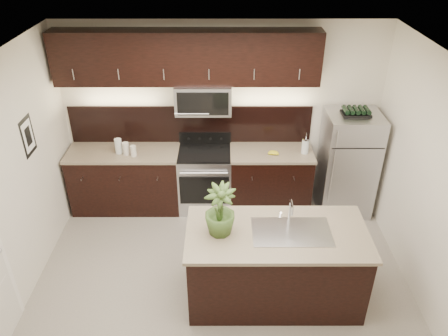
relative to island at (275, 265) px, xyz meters
name	(u,v)px	position (x,y,z in m)	size (l,w,h in m)	color
ground	(222,287)	(-0.60, 0.12, -0.47)	(4.50, 4.50, 0.00)	gray
room_walls	(210,167)	(-0.71, 0.08, 1.22)	(4.52, 4.02, 2.71)	beige
counter_run	(191,179)	(-1.06, 1.81, 0.00)	(3.51, 0.65, 0.94)	black
upper_fixtures	(189,66)	(-1.03, 1.96, 1.67)	(3.49, 0.40, 1.66)	black
island	(275,265)	(0.00, 0.00, 0.00)	(1.96, 0.96, 0.94)	black
sink_faucet	(291,230)	(0.15, 0.01, 0.48)	(0.84, 0.50, 0.28)	silver
refrigerator	(347,164)	(1.20, 1.75, 0.29)	(0.74, 0.67, 1.53)	#B2B2B7
wine_rack	(356,112)	(1.20, 1.75, 1.10)	(0.38, 0.23, 0.09)	black
plant	(220,210)	(-0.62, 0.00, 0.76)	(0.33, 0.33, 0.58)	#354F1F
canisters	(124,148)	(-1.97, 1.73, 0.56)	(0.31, 0.17, 0.22)	silver
french_press	(305,146)	(0.57, 1.76, 0.58)	(0.11, 0.11, 0.31)	silver
bananas	(270,152)	(0.08, 1.73, 0.49)	(0.16, 0.12, 0.05)	gold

